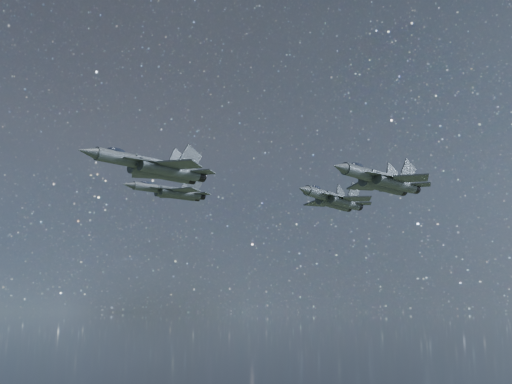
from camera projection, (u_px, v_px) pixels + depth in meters
jet_lead at (155, 167)px, 76.28m from camera, size 18.82×13.04×4.73m
jet_left at (172, 192)px, 101.02m from camera, size 15.40×10.96×3.92m
jet_right at (382, 180)px, 79.24m from camera, size 18.30×12.66×4.60m
jet_slot at (334, 200)px, 101.70m from camera, size 18.90×12.71×4.77m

